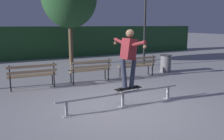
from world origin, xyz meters
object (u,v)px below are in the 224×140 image
Objects in this scene: grind_rail at (123,95)px; park_bench_left_center at (91,68)px; trash_can at (166,63)px; park_bench_leftmost at (32,73)px; skateboarder at (129,54)px; skateboard at (128,89)px; park_bench_right_center at (138,64)px; lamp_post_right at (145,18)px.

grind_rail is 2.25× the size of park_bench_left_center.
park_bench_left_center is 2.01× the size of trash_can.
skateboarder is at bearing -54.98° from park_bench_leftmost.
skateboard is 0.49× the size of park_bench_leftmost.
grind_rail is at bearing -142.06° from trash_can.
park_bench_left_center reaches higher than skateboard.
grind_rail is 4.57× the size of skateboard.
skateboard is 0.51× the size of skateboarder.
skateboarder reaches higher than trash_can.
park_bench_right_center is (2.11, 0.00, 0.00)m from park_bench_left_center.
park_bench_right_center reaches higher than trash_can.
park_bench_right_center is 1.70m from trash_can.
grind_rail is 0.93× the size of lamp_post_right.
park_bench_leftmost is at bearing -160.60° from lamp_post_right.
skateboarder is 3.75m from park_bench_right_center.
park_bench_leftmost is at bearing 180.00° from park_bench_left_center.
park_bench_right_center is (4.23, 0.00, 0.00)m from park_bench_leftmost.
park_bench_leftmost is (-1.87, 2.92, 0.23)m from grind_rail.
park_bench_left_center is at bearing 0.00° from park_bench_leftmost.
trash_can is (4.04, 3.15, 0.11)m from grind_rail.
park_bench_right_center is at bearing 53.14° from skateboarder.
grind_rail is 2.25× the size of park_bench_right_center.
park_bench_leftmost is (-2.04, 2.91, -0.87)m from skateboarder.
park_bench_right_center is (2.19, 2.91, -0.87)m from skateboarder.
park_bench_left_center reaches higher than trash_can.
park_bench_left_center is 3.81m from trash_can.
trash_can is at bearing -92.57° from lamp_post_right.
park_bench_right_center is (2.36, 2.92, 0.23)m from grind_rail.
park_bench_left_center is 1.00× the size of park_bench_right_center.
grind_rail is at bearing -179.93° from skateboarder.
lamp_post_right is at bearing 19.40° from park_bench_leftmost.
skateboarder is 5.09m from trash_can.
park_bench_left_center reaches higher than grind_rail.
park_bench_right_center is at bearing -129.93° from lamp_post_right.
trash_can is (5.91, 0.23, -0.12)m from park_bench_leftmost.
skateboard is 6.70m from lamp_post_right.
trash_can is at bearing 39.14° from skateboarder.
lamp_post_right is (3.96, 5.03, 2.01)m from skateboard.
park_bench_leftmost is 5.92m from trash_can.
park_bench_leftmost and park_bench_right_center have the same top height.
park_bench_left_center is 2.11m from park_bench_right_center.
grind_rail is at bearing -129.36° from lamp_post_right.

